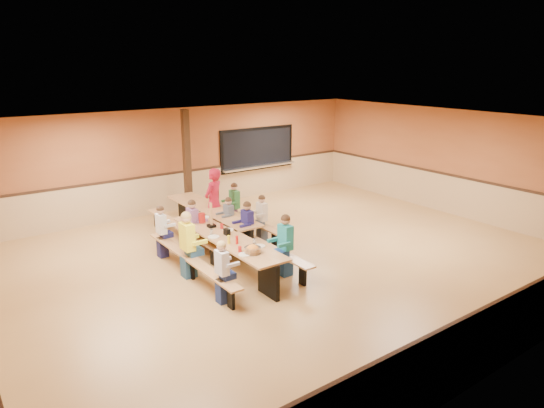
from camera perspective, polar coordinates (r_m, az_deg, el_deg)
ground at (r=10.92m, az=1.70°, el=-6.53°), size 12.00×12.00×0.00m
room_envelope at (r=10.67m, az=1.73°, el=-3.11°), size 12.04×10.04×3.02m
kitchen_pass_through at (r=15.85m, az=-1.70°, el=6.30°), size 2.78×0.28×1.38m
structural_post at (r=14.00m, az=-9.96°, el=4.78°), size 0.18×0.18×3.00m
cafeteria_table_main at (r=10.29m, az=-5.43°, el=-4.90°), size 1.91×3.70×0.74m
cafeteria_table_second at (r=12.19m, az=-7.14°, el=-1.56°), size 1.91×3.70×0.74m
seated_child_white_left at (r=8.87m, az=-5.88°, el=-8.03°), size 0.36×0.29×1.18m
seated_adult_yellow at (r=9.98m, az=-9.90°, el=-4.80°), size 0.45×0.37×1.37m
seated_child_grey_left at (r=11.14m, az=-12.86°, el=-3.23°), size 0.36×0.29×1.18m
seated_child_teal_right at (r=9.91m, az=1.58°, el=-4.93°), size 0.41×0.33×1.29m
seated_child_navy_right at (r=11.02m, az=-2.91°, el=-2.90°), size 0.38×0.31×1.23m
seated_child_char_right at (r=11.69m, az=-5.09°, el=-2.01°), size 0.34×0.28×1.15m
seated_child_purple_sec at (r=11.27m, az=-9.30°, el=-2.64°), size 0.38×0.31×1.24m
seated_child_green_sec at (r=12.74m, az=-4.42°, el=-0.27°), size 0.38×0.31×1.23m
seated_child_tan_sec at (r=11.74m, az=-1.19°, el=-1.80°), size 0.35×0.29×1.18m
standing_woman at (r=12.33m, az=-6.87°, el=0.28°), size 0.74×0.65×1.71m
punch_pitcher at (r=11.10m, az=-8.25°, el=-1.63°), size 0.16×0.16×0.22m
chip_bowl at (r=9.26m, az=-2.30°, el=-5.37°), size 0.32×0.32×0.15m
napkin_dispenser at (r=10.27m, az=-5.34°, el=-3.28°), size 0.10×0.14×0.13m
condiment_mustard at (r=9.77m, az=-5.12°, el=-4.20°), size 0.06×0.06×0.17m
condiment_ketchup at (r=9.74m, az=-4.15°, el=-4.24°), size 0.06×0.06×0.17m
table_paddle at (r=10.76m, az=-7.15°, el=-2.02°), size 0.16×0.16×0.56m
place_settings at (r=10.20m, az=-5.47°, el=-3.49°), size 0.65×3.30×0.11m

